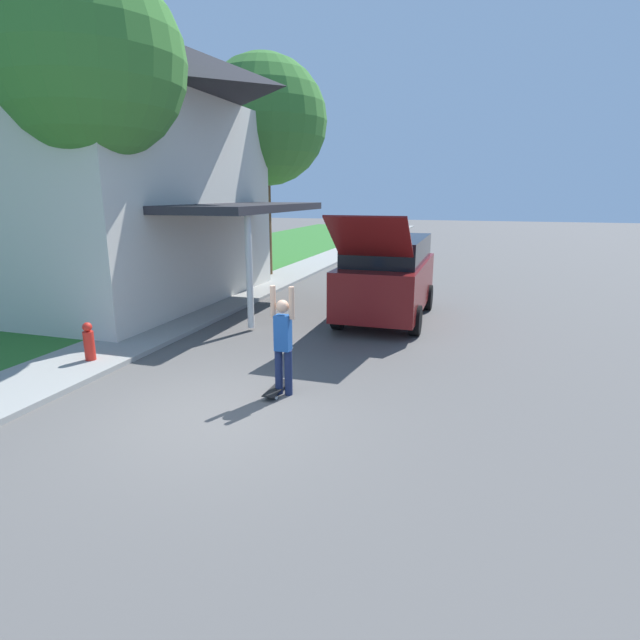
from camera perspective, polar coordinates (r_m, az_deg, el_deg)
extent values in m
plane|color=#54514F|center=(7.85, -12.46, -10.59)|extent=(120.00, 120.00, 0.00)
cube|color=#2D6B28|center=(17.14, -25.93, 1.98)|extent=(10.00, 80.00, 0.08)
cube|color=gray|center=(14.50, -13.13, 1.09)|extent=(1.80, 80.00, 0.10)
cube|color=beige|center=(17.46, -25.68, 12.02)|extent=(8.93, 8.51, 5.83)
pyramid|color=#28282D|center=(17.92, -27.30, 25.82)|extent=(9.73, 9.31, 2.77)
cube|color=#28282D|center=(14.29, -8.62, 12.59)|extent=(2.60, 5.96, 0.20)
cylinder|color=silver|center=(12.03, -8.07, 5.39)|extent=(0.16, 0.16, 2.70)
cylinder|color=brown|center=(12.36, -23.15, 9.43)|extent=(0.36, 0.36, 4.76)
sphere|color=#38752D|center=(12.62, -24.83, 25.28)|extent=(3.98, 3.98, 3.98)
cylinder|color=brown|center=(20.15, -6.11, 11.56)|extent=(0.36, 0.36, 4.52)
sphere|color=#38752D|center=(20.31, -6.39, 21.66)|extent=(4.74, 4.74, 4.74)
cube|color=maroon|center=(13.31, 7.68, 4.10)|extent=(1.97, 4.56, 1.19)
cube|color=black|center=(13.30, 7.89, 8.00)|extent=(1.81, 3.56, 0.62)
cylinder|color=black|center=(14.96, 4.99, 3.04)|extent=(0.24, 0.72, 0.72)
cylinder|color=black|center=(14.68, 12.20, 2.55)|extent=(0.24, 0.72, 0.72)
cylinder|color=black|center=(12.28, 2.09, 0.61)|extent=(0.24, 0.72, 0.72)
cylinder|color=black|center=(11.93, 10.86, -0.04)|extent=(0.24, 0.72, 0.72)
cube|color=maroon|center=(10.86, 5.75, 9.40)|extent=(1.73, 1.35, 0.96)
cube|color=silver|center=(27.13, 8.03, 8.24)|extent=(1.74, 4.40, 0.62)
cube|color=black|center=(26.97, 8.04, 9.45)|extent=(1.53, 2.29, 0.54)
cylinder|color=black|center=(28.58, 6.80, 8.21)|extent=(0.20, 0.61, 0.61)
cylinder|color=black|center=(28.32, 10.17, 8.03)|extent=(0.20, 0.61, 0.61)
cylinder|color=black|center=(26.01, 5.69, 7.65)|extent=(0.20, 0.61, 0.61)
cylinder|color=black|center=(25.72, 9.38, 7.46)|extent=(0.20, 0.61, 0.61)
cylinder|color=#192347|center=(8.34, -4.73, -5.91)|extent=(0.13, 0.13, 0.77)
cylinder|color=#192347|center=(8.28, -3.63, -6.04)|extent=(0.13, 0.13, 0.77)
cube|color=#1E4C93|center=(8.10, -4.27, -1.47)|extent=(0.25, 0.20, 0.59)
sphere|color=tan|center=(8.00, -4.32, 1.57)|extent=(0.21, 0.21, 0.21)
cylinder|color=tan|center=(8.04, -5.39, 2.09)|extent=(0.09, 0.09, 0.52)
cylinder|color=tan|center=(7.92, -3.26, 1.95)|extent=(0.09, 0.09, 0.52)
cube|color=black|center=(8.46, -4.95, -7.75)|extent=(0.20, 0.82, 0.02)
cylinder|color=silver|center=(8.73, -4.86, -7.47)|extent=(0.03, 0.06, 0.06)
cylinder|color=silver|center=(8.67, -3.74, -7.61)|extent=(0.03, 0.06, 0.06)
cylinder|color=silver|center=(8.30, -6.20, -8.68)|extent=(0.03, 0.06, 0.06)
cylinder|color=silver|center=(8.24, -5.02, -8.85)|extent=(0.03, 0.06, 0.06)
cylinder|color=red|center=(10.68, -24.86, -2.69)|extent=(0.20, 0.20, 0.57)
sphere|color=red|center=(10.58, -25.07, -0.72)|extent=(0.18, 0.18, 0.18)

